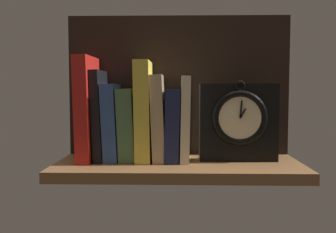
{
  "coord_description": "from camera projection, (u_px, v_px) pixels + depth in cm",
  "views": [
    {
      "loc": [
        -0.31,
        -94.86,
        17.95
      ],
      "look_at": [
        -2.88,
        3.31,
        10.83
      ],
      "focal_mm": 42.33,
      "sensor_mm": 36.0,
      "label": 1
    }
  ],
  "objects": [
    {
      "name": "back_panel",
      "position": [
        180.0,
        86.0,
        1.07
      ],
      "size": [
        59.03,
        1.2,
        37.12
      ],
      "primitive_type": "cube",
      "color": "black",
      "rests_on": "ground_plane"
    },
    {
      "name": "framed_clock",
      "position": [
        240.0,
        121.0,
        0.97
      ],
      "size": [
        18.98,
        5.92,
        19.64
      ],
      "color": "black",
      "rests_on": "ground_plane"
    },
    {
      "name": "book_yellow_seinlanguage",
      "position": [
        145.0,
        111.0,
        0.99
      ],
      "size": [
        4.0,
        14.43,
        24.56
      ],
      "primitive_type": "cube",
      "rotation": [
        0.0,
        -0.01,
        0.0
      ],
      "color": "gold",
      "rests_on": "ground_plane"
    },
    {
      "name": "book_navy_bierce",
      "position": [
        174.0,
        125.0,
        0.99
      ],
      "size": [
        3.89,
        14.21,
        17.64
      ],
      "primitive_type": "cube",
      "rotation": [
        0.0,
        0.02,
        0.0
      ],
      "color": "#192147",
      "rests_on": "ground_plane"
    },
    {
      "name": "book_tan_shortstories",
      "position": [
        160.0,
        118.0,
        0.99
      ],
      "size": [
        3.84,
        13.72,
        21.18
      ],
      "primitive_type": "cube",
      "rotation": [
        0.0,
        -0.04,
        0.0
      ],
      "color": "tan",
      "rests_on": "ground_plane"
    },
    {
      "name": "book_black_skeptic",
      "position": [
        102.0,
        115.0,
        0.99
      ],
      "size": [
        3.01,
        13.22,
        22.28
      ],
      "primitive_type": "cube",
      "rotation": [
        0.0,
        -0.04,
        0.0
      ],
      "color": "black",
      "rests_on": "ground_plane"
    },
    {
      "name": "book_red_requiem",
      "position": [
        89.0,
        108.0,
        0.99
      ],
      "size": [
        3.92,
        16.63,
        25.7
      ],
      "primitive_type": "cube",
      "rotation": [
        0.0,
        -0.02,
        0.0
      ],
      "color": "red",
      "rests_on": "ground_plane"
    },
    {
      "name": "ground_plane",
      "position": [
        180.0,
        167.0,
        0.96
      ],
      "size": [
        59.03,
        25.65,
        2.5
      ],
      "primitive_type": "cube",
      "color": "brown"
    },
    {
      "name": "book_green_romantic",
      "position": [
        129.0,
        124.0,
        0.99
      ],
      "size": [
        4.57,
        12.58,
        17.88
      ],
      "primitive_type": "cube",
      "rotation": [
        0.0,
        -0.04,
        0.0
      ],
      "color": "#476B44",
      "rests_on": "ground_plane"
    },
    {
      "name": "book_blue_modern",
      "position": [
        114.0,
        122.0,
        0.99
      ],
      "size": [
        4.13,
        13.18,
        19.01
      ],
      "primitive_type": "cube",
      "rotation": [
        0.0,
        -0.04,
        0.0
      ],
      "color": "#2D4C8E",
      "rests_on": "ground_plane"
    },
    {
      "name": "book_cream_twain",
      "position": [
        186.0,
        118.0,
        0.98
      ],
      "size": [
        2.51,
        14.0,
        20.8
      ],
      "primitive_type": "cube",
      "rotation": [
        0.0,
        0.02,
        0.0
      ],
      "color": "beige",
      "rests_on": "ground_plane"
    }
  ]
}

